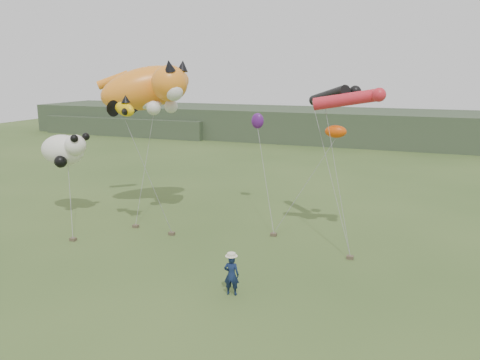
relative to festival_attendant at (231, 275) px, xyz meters
The scene contains 9 objects.
ground 2.50m from the festival_attendant, behind, with size 120.00×120.00×0.00m, color #385123.
headland 45.36m from the festival_attendant, 96.89° to the left, with size 90.00×13.00×4.00m.
festival_attendant is the anchor object (origin of this frame).
sandbag_anchors 6.81m from the festival_attendant, 127.86° to the left, with size 14.57×4.81×0.16m.
cat_kite 14.16m from the festival_attendant, 135.07° to the left, with size 7.38×5.73×3.64m.
fish_kite 11.34m from the festival_attendant, 150.09° to the left, with size 2.40×1.57×1.21m.
tube_kites 11.19m from the festival_attendant, 71.21° to the left, with size 4.42×3.77×1.31m.
panda_kite 15.55m from the festival_attendant, 154.45° to the left, with size 3.38×2.19×2.10m.
misc_kites 11.34m from the festival_attendant, 90.66° to the left, with size 6.65×4.62×1.00m.
Camera 1 is at (8.86, -16.55, 8.85)m, focal length 35.00 mm.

